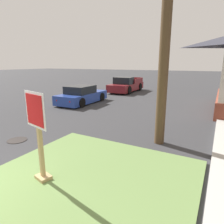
{
  "coord_description": "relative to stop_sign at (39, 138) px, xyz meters",
  "views": [
    {
      "loc": [
        4.93,
        -1.29,
        2.77
      ],
      "look_at": [
        1.69,
        4.57,
        1.12
      ],
      "focal_mm": 31.74,
      "sensor_mm": 36.0,
      "label": 1
    }
  ],
  "objects": [
    {
      "name": "grass_corner_patch",
      "position": [
        0.94,
        0.14,
        -1.09
      ],
      "size": [
        4.88,
        5.47,
        0.08
      ],
      "primitive_type": "cube",
      "color": "#668447",
      "rests_on": "ground"
    },
    {
      "name": "stop_sign",
      "position": [
        0.0,
        0.0,
        0.0
      ],
      "size": [
        0.79,
        0.35,
        2.11
      ],
      "color": "tan",
      "rests_on": "grass_corner_patch"
    },
    {
      "name": "manhole_cover",
      "position": [
        -2.9,
        1.41,
        -1.13
      ],
      "size": [
        0.7,
        0.7,
        0.02
      ],
      "primitive_type": "cylinder",
      "color": "black",
      "rests_on": "ground"
    },
    {
      "name": "parked_sedan_blue",
      "position": [
        -5.15,
        8.3,
        -0.59
      ],
      "size": [
        2.0,
        4.22,
        1.25
      ],
      "color": "#233D93",
      "rests_on": "ground"
    },
    {
      "name": "pickup_truck_maroon",
      "position": [
        -4.84,
        15.09,
        -0.52
      ],
      "size": [
        2.17,
        5.06,
        1.48
      ],
      "color": "maroon",
      "rests_on": "ground"
    }
  ]
}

